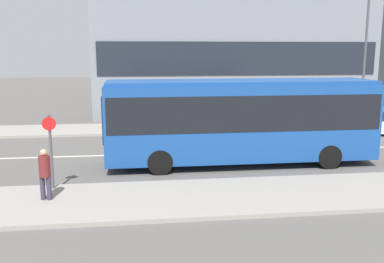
% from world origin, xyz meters
% --- Properties ---
extents(ground_plane, '(120.00, 120.00, 0.00)m').
position_xyz_m(ground_plane, '(0.00, 0.00, 0.00)').
color(ground_plane, '#595654').
extents(sidewalk_near, '(44.00, 3.50, 0.13)m').
position_xyz_m(sidewalk_near, '(0.00, -6.25, 0.07)').
color(sidewalk_near, gray).
rests_on(sidewalk_near, ground_plane).
extents(sidewalk_far, '(44.00, 3.50, 0.13)m').
position_xyz_m(sidewalk_far, '(0.00, 6.25, 0.07)').
color(sidewalk_far, gray).
rests_on(sidewalk_far, ground_plane).
extents(lane_centerline, '(41.80, 0.16, 0.01)m').
position_xyz_m(lane_centerline, '(0.00, 0.00, 0.00)').
color(lane_centerline, silver).
rests_on(lane_centerline, ground_plane).
extents(apartment_block_left_tower, '(19.85, 4.90, 14.96)m').
position_xyz_m(apartment_block_left_tower, '(5.96, 11.91, 7.47)').
color(apartment_block_left_tower, gray).
rests_on(apartment_block_left_tower, ground_plane).
extents(city_bus, '(10.84, 2.61, 3.45)m').
position_xyz_m(city_bus, '(3.13, -2.14, 1.98)').
color(city_bus, '#194793').
rests_on(city_bus, ground_plane).
extents(parked_car_0, '(4.39, 1.81, 1.33)m').
position_xyz_m(parked_car_0, '(11.18, 3.27, 0.63)').
color(parked_car_0, silver).
rests_on(parked_car_0, ground_plane).
extents(pedestrian_near_stop, '(0.34, 0.34, 1.58)m').
position_xyz_m(pedestrian_near_stop, '(-3.83, -6.01, 1.02)').
color(pedestrian_near_stop, '#383347').
rests_on(pedestrian_near_stop, sidewalk_near).
extents(bus_stop_sign, '(0.44, 0.12, 2.45)m').
position_xyz_m(bus_stop_sign, '(-3.84, -4.91, 1.57)').
color(bus_stop_sign, '#4C4C51').
rests_on(bus_stop_sign, sidewalk_near).
extents(street_lamp, '(0.36, 0.36, 8.11)m').
position_xyz_m(street_lamp, '(12.25, 4.91, 4.98)').
color(street_lamp, '#4C4C51').
rests_on(street_lamp, sidewalk_far).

